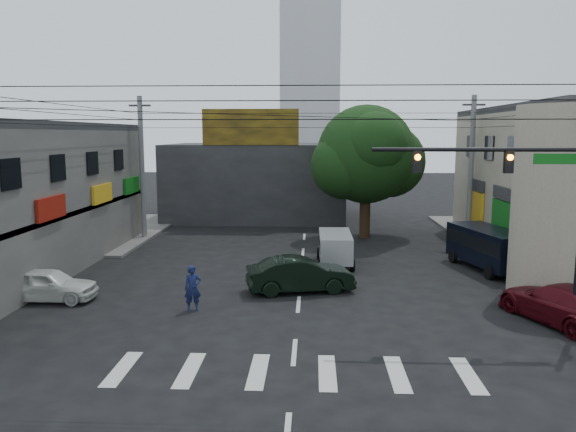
# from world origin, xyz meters

# --- Properties ---
(ground) EXTENTS (160.00, 160.00, 0.00)m
(ground) POSITION_xyz_m (0.00, 0.00, 0.00)
(ground) COLOR black
(ground) RESTS_ON ground
(sidewalk_far_left) EXTENTS (16.00, 16.00, 0.15)m
(sidewalk_far_left) POSITION_xyz_m (-18.00, 18.00, 0.07)
(sidewalk_far_left) COLOR #514F4C
(sidewalk_far_left) RESTS_ON ground
(sidewalk_far_right) EXTENTS (16.00, 16.00, 0.15)m
(sidewalk_far_right) POSITION_xyz_m (18.00, 18.00, 0.07)
(sidewalk_far_right) COLOR #514F4C
(sidewalk_far_right) RESTS_ON ground
(corner_column) EXTENTS (4.00, 4.00, 8.00)m
(corner_column) POSITION_xyz_m (11.00, 4.00, 4.00)
(corner_column) COLOR gray
(corner_column) RESTS_ON ground
(building_far) EXTENTS (14.00, 10.00, 6.00)m
(building_far) POSITION_xyz_m (-4.00, 26.00, 3.00)
(building_far) COLOR #232326
(building_far) RESTS_ON ground
(billboard) EXTENTS (7.00, 0.30, 2.60)m
(billboard) POSITION_xyz_m (-4.00, 21.10, 7.30)
(billboard) COLOR olive
(billboard) RESTS_ON building_far
(tower_distant) EXTENTS (9.00, 9.00, 44.00)m
(tower_distant) POSITION_xyz_m (0.00, 70.00, 22.00)
(tower_distant) COLOR silver
(tower_distant) RESTS_ON ground
(street_tree) EXTENTS (6.40, 6.40, 8.70)m
(street_tree) POSITION_xyz_m (4.00, 17.00, 5.47)
(street_tree) COLOR black
(street_tree) RESTS_ON ground
(traffic_gantry) EXTENTS (7.10, 0.35, 7.20)m
(traffic_gantry) POSITION_xyz_m (7.82, -1.00, 4.83)
(traffic_gantry) COLOR black
(traffic_gantry) RESTS_ON ground
(utility_pole_far_left) EXTENTS (0.32, 0.32, 9.20)m
(utility_pole_far_left) POSITION_xyz_m (-10.50, 16.00, 4.60)
(utility_pole_far_left) COLOR #59595B
(utility_pole_far_left) RESTS_ON ground
(utility_pole_far_right) EXTENTS (0.32, 0.32, 9.20)m
(utility_pole_far_right) POSITION_xyz_m (10.50, 16.00, 4.60)
(utility_pole_far_right) COLOR #59595B
(utility_pole_far_right) RESTS_ON ground
(dark_sedan) EXTENTS (3.61, 5.32, 1.52)m
(dark_sedan) POSITION_xyz_m (0.03, 3.86, 0.76)
(dark_sedan) COLOR black
(dark_sedan) RESTS_ON ground
(white_compact) EXTENTS (1.61, 4.00, 1.36)m
(white_compact) POSITION_xyz_m (-10.33, 2.07, 0.68)
(white_compact) COLOR silver
(white_compact) RESTS_ON ground
(maroon_sedan) EXTENTS (5.53, 6.52, 1.48)m
(maroon_sedan) POSITION_xyz_m (9.57, 0.14, 0.74)
(maroon_sedan) COLOR #4B0A13
(maroon_sedan) RESTS_ON ground
(silver_minivan) EXTENTS (3.92, 1.68, 1.68)m
(silver_minivan) POSITION_xyz_m (1.74, 9.00, 0.84)
(silver_minivan) COLOR #A8AAB1
(silver_minivan) RESTS_ON ground
(navy_van) EXTENTS (6.16, 4.43, 2.09)m
(navy_van) POSITION_xyz_m (9.44, 8.27, 1.05)
(navy_van) COLOR black
(navy_van) RESTS_ON ground
(traffic_officer) EXTENTS (0.91, 0.83, 1.78)m
(traffic_officer) POSITION_xyz_m (-4.08, 1.04, 0.89)
(traffic_officer) COLOR #131942
(traffic_officer) RESTS_ON ground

